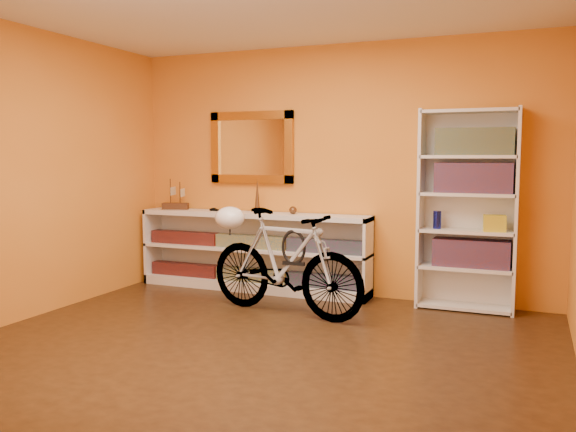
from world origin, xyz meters
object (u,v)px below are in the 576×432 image
at_px(console_unit, 253,251).
at_px(helmet, 230,218).
at_px(bicycle, 285,262).
at_px(bookcase, 467,210).

xyz_separation_m(console_unit, helmet, (0.08, -0.68, 0.44)).
relative_size(console_unit, bicycle, 1.56).
height_order(bookcase, helmet, bookcase).
height_order(console_unit, bookcase, bookcase).
distance_m(bicycle, helmet, 0.74).
bearing_deg(bicycle, helmet, 90.00).
relative_size(bicycle, helmet, 5.68).
bearing_deg(bicycle, bookcase, -50.53).
bearing_deg(console_unit, bookcase, 0.64).
bearing_deg(bookcase, console_unit, -179.36).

